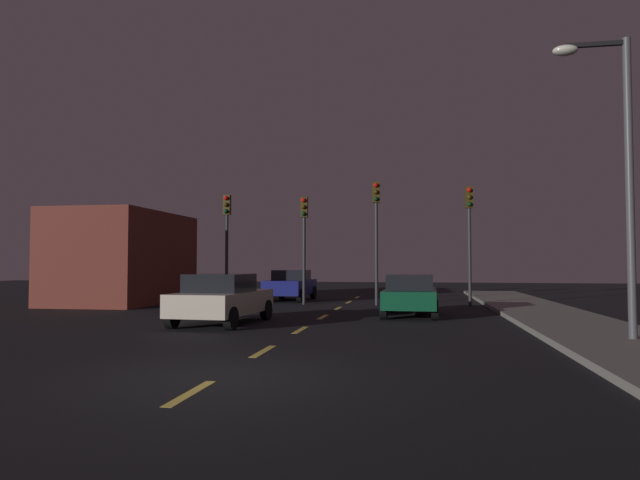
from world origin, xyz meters
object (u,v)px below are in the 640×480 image
object	(u,v)px
traffic_signal_center_right	(376,219)
car_adjacent_lane	(222,298)
car_oncoming_far	(291,285)
traffic_signal_center_left	(304,229)
car_stopped_ahead	(410,295)
street_lamp_right	(617,159)
traffic_signal_far_right	(469,223)
traffic_signal_far_left	(227,227)

from	to	relation	value
traffic_signal_center_right	car_adjacent_lane	size ratio (longest dim) A/B	1.28
car_adjacent_lane	car_oncoming_far	distance (m)	10.95
traffic_signal_center_left	car_stopped_ahead	world-z (taller)	traffic_signal_center_left
car_stopped_ahead	traffic_signal_center_left	bearing A→B (deg)	134.58
street_lamp_right	traffic_signal_center_left	bearing A→B (deg)	129.93
car_stopped_ahead	street_lamp_right	xyz separation A→B (m)	(4.64, -6.38, 3.40)
traffic_signal_center_right	car_stopped_ahead	xyz separation A→B (m)	(1.49, -4.76, -3.00)
traffic_signal_center_right	traffic_signal_far_right	xyz separation A→B (m)	(3.93, -0.00, -0.19)
traffic_signal_far_left	traffic_signal_far_right	world-z (taller)	traffic_signal_far_right
traffic_signal_center_left	traffic_signal_center_right	xyz separation A→B (m)	(3.20, 0.00, 0.38)
traffic_signal_center_left	car_stopped_ahead	xyz separation A→B (m)	(4.69, -4.76, -2.61)
traffic_signal_center_right	traffic_signal_center_left	bearing A→B (deg)	-179.98
street_lamp_right	traffic_signal_far_right	bearing A→B (deg)	101.12
car_stopped_ahead	car_oncoming_far	bearing A→B (deg)	128.69
traffic_signal_far_left	traffic_signal_center_left	world-z (taller)	traffic_signal_far_left
street_lamp_right	car_adjacent_lane	bearing A→B (deg)	164.82
car_stopped_ahead	car_oncoming_far	distance (m)	9.38
traffic_signal_far_right	car_adjacent_lane	bearing A→B (deg)	-133.56
traffic_signal_center_left	car_adjacent_lane	distance (m)	8.81
car_stopped_ahead	car_oncoming_far	size ratio (longest dim) A/B	1.02
traffic_signal_center_left	car_adjacent_lane	size ratio (longest dim) A/B	1.14
traffic_signal_center_right	car_stopped_ahead	distance (m)	5.82
traffic_signal_center_left	car_oncoming_far	distance (m)	3.82
car_oncoming_far	street_lamp_right	bearing A→B (deg)	-52.54
car_stopped_ahead	car_adjacent_lane	distance (m)	6.61
traffic_signal_center_left	traffic_signal_center_right	bearing A→B (deg)	0.02
traffic_signal_far_right	traffic_signal_far_left	bearing A→B (deg)	-180.00
traffic_signal_far_left	traffic_signal_center_left	bearing A→B (deg)	-0.01
traffic_signal_far_left	car_adjacent_lane	distance (m)	9.22
traffic_signal_center_right	car_oncoming_far	bearing A→B (deg)	149.69
traffic_signal_center_right	car_stopped_ahead	bearing A→B (deg)	-72.65
traffic_signal_far_right	car_stopped_ahead	size ratio (longest dim) A/B	1.25
traffic_signal_far_right	street_lamp_right	world-z (taller)	street_lamp_right
car_adjacent_lane	street_lamp_right	distance (m)	11.06
car_stopped_ahead	car_adjacent_lane	world-z (taller)	car_adjacent_lane
traffic_signal_far_left	traffic_signal_center_right	bearing A→B (deg)	0.01
car_adjacent_lane	street_lamp_right	bearing A→B (deg)	-15.18
traffic_signal_far_left	traffic_signal_center_left	size ratio (longest dim) A/B	1.03
car_oncoming_far	street_lamp_right	xyz separation A→B (m)	(10.50, -13.70, 3.37)
traffic_signal_far_right	car_adjacent_lane	distance (m)	11.90
car_stopped_ahead	traffic_signal_far_right	bearing A→B (deg)	62.83
traffic_signal_far_left	traffic_signal_center_left	distance (m)	3.58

